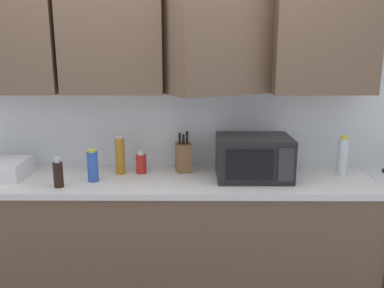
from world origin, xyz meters
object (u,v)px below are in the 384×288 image
at_px(bottle_blue_cleaner, 93,166).
at_px(microwave, 253,157).
at_px(bottle_clear_tall, 343,156).
at_px(bottle_soy_dark, 58,174).
at_px(bottle_red_sauce, 141,163).
at_px(bottle_amber_vinegar, 120,155).
at_px(knife_block, 184,157).

bearing_deg(bottle_blue_cleaner, microwave, 4.25).
height_order(bottle_clear_tall, bottle_blue_cleaner, bottle_clear_tall).
height_order(bottle_blue_cleaner, bottle_soy_dark, bottle_blue_cleaner).
bearing_deg(bottle_clear_tall, bottle_red_sauce, 178.72).
distance_m(bottle_amber_vinegar, bottle_soy_dark, 0.43).
distance_m(knife_block, bottle_amber_vinegar, 0.44).
distance_m(knife_block, bottle_clear_tall, 1.08).
xyz_separation_m(bottle_amber_vinegar, bottle_red_sauce, (0.14, 0.02, -0.06)).
relative_size(bottle_clear_tall, bottle_red_sauce, 1.71).
bearing_deg(bottle_clear_tall, knife_block, 176.17).
bearing_deg(bottle_blue_cleaner, knife_block, 21.01).
height_order(microwave, bottle_blue_cleaner, microwave).
height_order(bottle_red_sauce, bottle_blue_cleaner, bottle_blue_cleaner).
distance_m(microwave, knife_block, 0.49).
distance_m(microwave, bottle_soy_dark, 1.24).
relative_size(microwave, bottle_blue_cleaner, 2.27).
height_order(microwave, knife_block, knife_block).
height_order(microwave, bottle_soy_dark, microwave).
bearing_deg(bottle_soy_dark, bottle_amber_vinegar, 39.31).
height_order(microwave, bottle_amber_vinegar, microwave).
height_order(knife_block, bottle_red_sauce, knife_block).
relative_size(bottle_amber_vinegar, bottle_blue_cleaner, 1.26).
bearing_deg(bottle_blue_cleaner, bottle_clear_tall, 5.16).
bearing_deg(microwave, bottle_clear_tall, 6.70).
xyz_separation_m(bottle_clear_tall, bottle_red_sauce, (-1.37, 0.03, -0.06)).
bearing_deg(knife_block, bottle_blue_cleaner, -158.99).
relative_size(bottle_red_sauce, bottle_blue_cleaner, 0.75).
xyz_separation_m(knife_block, bottle_red_sauce, (-0.29, -0.04, -0.03)).
distance_m(microwave, bottle_amber_vinegar, 0.90).
bearing_deg(knife_block, bottle_soy_dark, -156.20).
distance_m(bottle_amber_vinegar, bottle_red_sauce, 0.15).
distance_m(microwave, bottle_red_sauce, 0.77).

